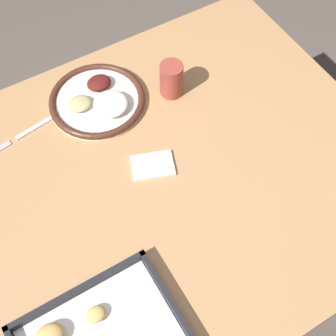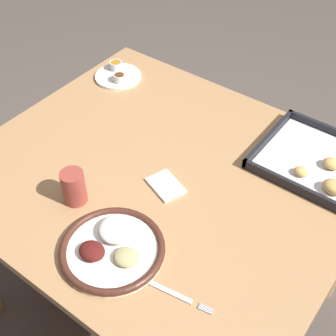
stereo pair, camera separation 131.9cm
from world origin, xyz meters
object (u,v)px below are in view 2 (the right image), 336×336
saucer_plate (118,75)px  napkin (166,186)px  fork (167,291)px  dinner_plate (112,247)px  baking_tray (318,163)px  drinking_cup (74,187)px

saucer_plate → napkin: bearing=-35.3°
napkin → fork: bearing=-52.3°
dinner_plate → baking_tray: bearing=64.6°
dinner_plate → drinking_cup: 0.21m
napkin → drinking_cup: bearing=-131.6°
baking_tray → napkin: size_ratio=2.63×
fork → baking_tray: 0.62m
fork → saucer_plate: (-0.69, 0.61, 0.01)m
dinner_plate → saucer_plate: 0.78m
baking_tray → napkin: bearing=-132.4°
dinner_plate → napkin: dinner_plate is taller
saucer_plate → napkin: (0.48, -0.34, -0.01)m
dinner_plate → saucer_plate: bearing=130.3°
baking_tray → drinking_cup: (-0.48, -0.53, 0.04)m
dinner_plate → saucer_plate: size_ratio=1.56×
saucer_plate → dinner_plate: bearing=-49.7°
baking_tray → fork: bearing=-99.7°
napkin → dinner_plate: bearing=-84.0°
baking_tray → drinking_cup: drinking_cup is taller
saucer_plate → baking_tray: (0.79, 0.00, -0.00)m
drinking_cup → napkin: bearing=48.4°
drinking_cup → saucer_plate: bearing=120.4°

